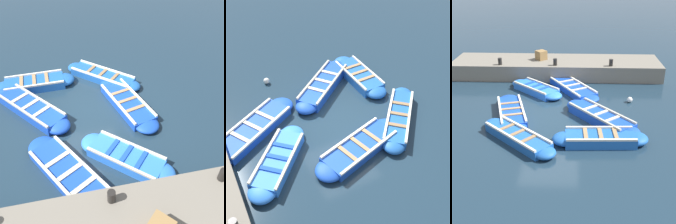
# 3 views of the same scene
# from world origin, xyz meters

# --- Properties ---
(ground_plane) EXTENTS (120.00, 120.00, 0.00)m
(ground_plane) POSITION_xyz_m (0.00, 0.00, 0.00)
(ground_plane) COLOR #1C303F
(boat_broadside) EXTENTS (3.45, 3.04, 0.44)m
(boat_broadside) POSITION_xyz_m (0.30, 2.07, 0.19)
(boat_broadside) COLOR #1947B7
(boat_broadside) RESTS_ON ground
(boat_bow_out) EXTENTS (2.94, 3.14, 0.38)m
(boat_bow_out) POSITION_xyz_m (1.87, -0.92, 0.16)
(boat_bow_out) COLOR #1E59AD
(boat_bow_out) RESTS_ON ground
(boat_near_quay) EXTENTS (2.75, 2.92, 0.39)m
(boat_near_quay) POSITION_xyz_m (-2.65, -0.82, 0.16)
(boat_near_quay) COLOR blue
(boat_near_quay) RESTS_ON ground
(boat_tucked) EXTENTS (3.78, 2.79, 0.35)m
(boat_tucked) POSITION_xyz_m (-2.93, 0.93, 0.15)
(boat_tucked) COLOR #1947B7
(boat_tucked) RESTS_ON ground
(boat_drifting) EXTENTS (3.67, 1.84, 0.36)m
(boat_drifting) POSITION_xyz_m (-0.11, -1.52, 0.15)
(boat_drifting) COLOR #1947B7
(boat_drifting) RESTS_ON ground
(boat_outer_left) EXTENTS (1.06, 3.35, 0.42)m
(boat_outer_left) POSITION_xyz_m (1.90, 1.95, 0.18)
(boat_outer_left) COLOR #1E59AD
(boat_outer_left) RESTS_ON ground
(buoy_orange_near) EXTENTS (0.25, 0.25, 0.25)m
(buoy_orange_near) POSITION_xyz_m (-1.64, 3.50, 0.12)
(buoy_orange_near) COLOR silver
(buoy_orange_near) RESTS_ON ground
(buoy_yellow_far) EXTENTS (0.32, 0.32, 0.32)m
(buoy_yellow_far) POSITION_xyz_m (1.39, 3.09, 0.16)
(buoy_yellow_far) COLOR #EAB214
(buoy_yellow_far) RESTS_ON ground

